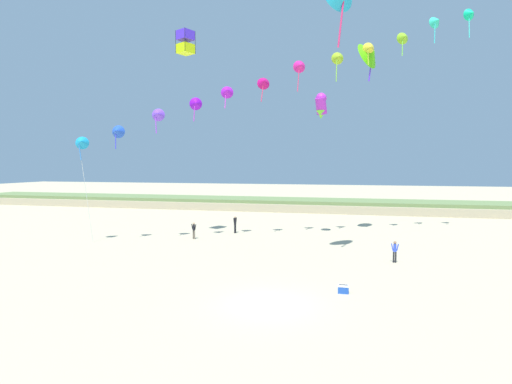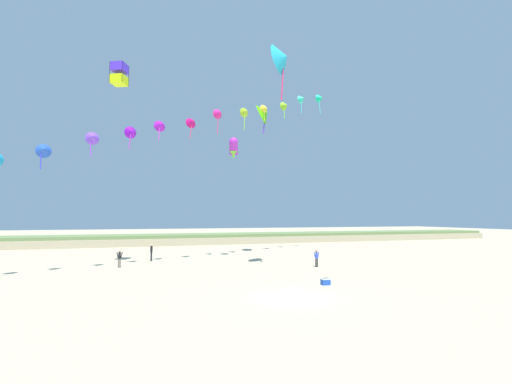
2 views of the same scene
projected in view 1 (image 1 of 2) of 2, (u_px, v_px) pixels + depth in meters
The scene contains 10 objects.
ground_plane at pixel (269, 304), 19.51m from camera, with size 240.00×240.00×0.00m, color #C1B28E.
dune_ridge at pixel (325, 205), 59.56m from camera, with size 120.00×8.74×1.63m.
person_near_left at pixel (395, 250), 27.77m from camera, with size 0.54×0.21×1.52m.
person_near_right at pixel (235, 223), 39.80m from camera, with size 0.24×0.62×1.76m.
person_mid_center at pixel (194, 229), 36.65m from camera, with size 0.55×0.21×1.56m.
kite_banner_string at pixel (284, 74), 35.37m from camera, with size 34.09×13.47×21.41m.
large_kite_low_lead at pixel (321, 105), 36.21m from camera, with size 1.30×1.60×2.36m.
large_kite_high_solo at pixel (185, 42), 35.27m from camera, with size 1.64×1.64×1.98m.
large_kite_outer_drift at pixel (371, 53), 36.95m from camera, with size 2.99×3.25×3.95m.
beach_cooler at pixel (343, 289), 21.21m from camera, with size 0.58×0.41×0.46m.
Camera 1 is at (3.90, -18.69, 6.81)m, focal length 28.00 mm.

